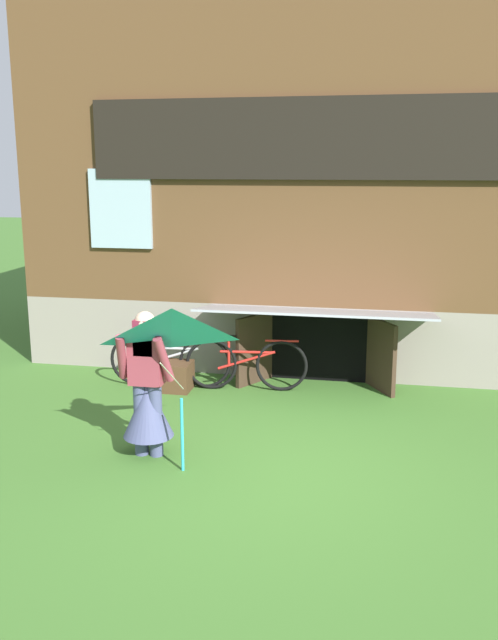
% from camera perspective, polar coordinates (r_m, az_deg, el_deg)
% --- Properties ---
extents(ground_plane, '(60.00, 60.00, 0.00)m').
position_cam_1_polar(ground_plane, '(6.99, 1.14, -12.18)').
color(ground_plane, '#3D6B28').
extents(log_house, '(8.17, 5.89, 5.39)m').
position_cam_1_polar(log_house, '(11.69, 5.81, 11.47)').
color(log_house, gray).
rests_on(log_house, ground_plane).
extents(person, '(0.60, 0.52, 1.52)m').
position_cam_1_polar(person, '(7.13, -8.42, -6.26)').
color(person, '#474C75').
rests_on(person, ground_plane).
extents(kite, '(1.20, 1.24, 1.53)m').
position_cam_1_polar(kite, '(6.27, -6.31, -3.13)').
color(kite, '#2DB2CC').
rests_on(kite, ground_plane).
extents(bicycle_red, '(1.62, 0.22, 0.74)m').
position_cam_1_polar(bicycle_red, '(9.15, -0.24, -3.65)').
color(bicycle_red, black).
rests_on(bicycle_red, ground_plane).
extents(bicycle_silver, '(1.66, 0.15, 0.76)m').
position_cam_1_polar(bicycle_silver, '(9.36, -6.58, -3.32)').
color(bicycle_silver, black).
rests_on(bicycle_silver, ground_plane).
extents(wooden_crate, '(0.48, 0.41, 0.38)m').
position_cam_1_polar(wooden_crate, '(9.26, -6.27, -4.64)').
color(wooden_crate, '#4C331E').
rests_on(wooden_crate, ground_plane).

